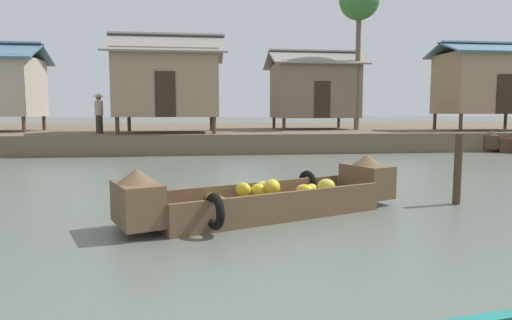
{
  "coord_description": "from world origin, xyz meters",
  "views": [
    {
      "loc": [
        -0.96,
        -1.56,
        1.7
      ],
      "look_at": [
        0.23,
        7.51,
        0.72
      ],
      "focal_mm": 31.55,
      "sensor_mm": 36.0,
      "label": 1
    }
  ],
  "objects_px": {
    "stilt_house_mid_left": "(168,83)",
    "mooring_post": "(458,169)",
    "palm_tree_near": "(359,3)",
    "stilt_house_right": "(487,83)",
    "banana_boat": "(269,196)",
    "stilt_house_mid_right": "(314,90)",
    "vendor_person": "(99,111)"
  },
  "relations": [
    {
      "from": "stilt_house_mid_left",
      "to": "mooring_post",
      "type": "height_order",
      "value": "stilt_house_mid_left"
    },
    {
      "from": "palm_tree_near",
      "to": "stilt_house_mid_left",
      "type": "bearing_deg",
      "value": -170.13
    },
    {
      "from": "stilt_house_mid_left",
      "to": "stilt_house_right",
      "type": "xyz_separation_m",
      "value": [
        15.21,
        0.42,
        0.18
      ]
    },
    {
      "from": "banana_boat",
      "to": "stilt_house_mid_left",
      "type": "height_order",
      "value": "stilt_house_mid_left"
    },
    {
      "from": "stilt_house_mid_right",
      "to": "vendor_person",
      "type": "relative_size",
      "value": 2.9
    },
    {
      "from": "mooring_post",
      "to": "palm_tree_near",
      "type": "bearing_deg",
      "value": 77.31
    },
    {
      "from": "palm_tree_near",
      "to": "vendor_person",
      "type": "xyz_separation_m",
      "value": [
        -11.94,
        -2.09,
        -5.22
      ]
    },
    {
      "from": "stilt_house_mid_right",
      "to": "mooring_post",
      "type": "xyz_separation_m",
      "value": [
        -1.35,
        -15.54,
        -2.21
      ]
    },
    {
      "from": "vendor_person",
      "to": "mooring_post",
      "type": "height_order",
      "value": "vendor_person"
    },
    {
      "from": "stilt_house_mid_left",
      "to": "palm_tree_near",
      "type": "xyz_separation_m",
      "value": [
        9.11,
        1.58,
        4.02
      ]
    },
    {
      "from": "stilt_house_mid_right",
      "to": "banana_boat",
      "type": "bearing_deg",
      "value": -107.13
    },
    {
      "from": "stilt_house_mid_left",
      "to": "mooring_post",
      "type": "bearing_deg",
      "value": -64.33
    },
    {
      "from": "banana_boat",
      "to": "palm_tree_near",
      "type": "height_order",
      "value": "palm_tree_near"
    },
    {
      "from": "stilt_house_right",
      "to": "stilt_house_mid_right",
      "type": "bearing_deg",
      "value": 161.03
    },
    {
      "from": "stilt_house_right",
      "to": "mooring_post",
      "type": "distance_m",
      "value": 16.0
    },
    {
      "from": "stilt_house_mid_right",
      "to": "mooring_post",
      "type": "distance_m",
      "value": 15.75
    },
    {
      "from": "stilt_house_mid_right",
      "to": "stilt_house_mid_left",
      "type": "bearing_deg",
      "value": -156.8
    },
    {
      "from": "mooring_post",
      "to": "stilt_house_mid_left",
      "type": "bearing_deg",
      "value": 115.67
    },
    {
      "from": "banana_boat",
      "to": "stilt_house_right",
      "type": "xyz_separation_m",
      "value": [
        12.82,
        13.25,
        2.8
      ]
    },
    {
      "from": "banana_boat",
      "to": "stilt_house_mid_right",
      "type": "relative_size",
      "value": 1.01
    },
    {
      "from": "banana_boat",
      "to": "stilt_house_right",
      "type": "bearing_deg",
      "value": 45.94
    },
    {
      "from": "palm_tree_near",
      "to": "mooring_post",
      "type": "xyz_separation_m",
      "value": [
        -3.15,
        -13.99,
        -6.3
      ]
    },
    {
      "from": "mooring_post",
      "to": "banana_boat",
      "type": "bearing_deg",
      "value": -173.13
    },
    {
      "from": "stilt_house_mid_left",
      "to": "mooring_post",
      "type": "relative_size",
      "value": 3.77
    },
    {
      "from": "stilt_house_right",
      "to": "palm_tree_near",
      "type": "xyz_separation_m",
      "value": [
        -6.1,
        1.17,
        3.84
      ]
    },
    {
      "from": "stilt_house_mid_right",
      "to": "mooring_post",
      "type": "height_order",
      "value": "stilt_house_mid_right"
    },
    {
      "from": "vendor_person",
      "to": "stilt_house_mid_right",
      "type": "bearing_deg",
      "value": 19.76
    },
    {
      "from": "stilt_house_right",
      "to": "mooring_post",
      "type": "xyz_separation_m",
      "value": [
        -9.25,
        -12.82,
        -2.46
      ]
    },
    {
      "from": "stilt_house_mid_left",
      "to": "stilt_house_mid_right",
      "type": "relative_size",
      "value": 1.03
    },
    {
      "from": "vendor_person",
      "to": "stilt_house_mid_left",
      "type": "bearing_deg",
      "value": 10.2
    },
    {
      "from": "stilt_house_mid_left",
      "to": "vendor_person",
      "type": "height_order",
      "value": "stilt_house_mid_left"
    },
    {
      "from": "banana_boat",
      "to": "palm_tree_near",
      "type": "distance_m",
      "value": 17.24
    }
  ]
}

